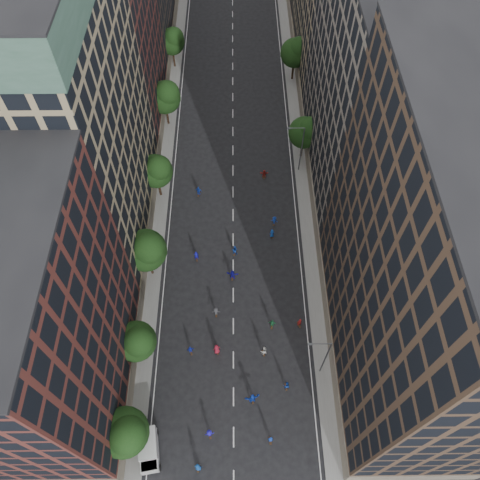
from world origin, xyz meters
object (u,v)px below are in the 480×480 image
(streetlamp_far, at_px, (300,147))
(skater_2, at_px, (286,385))
(skater_1, at_px, (271,439))
(streetlamp_near, at_px, (324,356))
(skater_0, at_px, (198,467))
(cargo_van, at_px, (149,449))

(streetlamp_far, relative_size, skater_2, 5.71)
(skater_2, bearing_deg, skater_1, 60.17)
(streetlamp_near, height_order, skater_2, streetlamp_near)
(streetlamp_far, height_order, skater_0, streetlamp_far)
(streetlamp_near, bearing_deg, streetlamp_far, 90.00)
(skater_2, bearing_deg, streetlamp_far, -106.73)
(streetlamp_far, height_order, skater_1, streetlamp_far)
(streetlamp_far, relative_size, skater_0, 5.30)
(skater_1, relative_size, skater_2, 0.99)
(streetlamp_far, xyz_separation_m, cargo_van, (-19.69, -41.90, -3.90))
(skater_0, bearing_deg, streetlamp_near, -133.96)
(streetlamp_near, relative_size, skater_1, 5.80)
(streetlamp_far, xyz_separation_m, skater_1, (-6.22, -40.95, -4.39))
(cargo_van, bearing_deg, streetlamp_near, 15.08)
(cargo_van, bearing_deg, skater_1, -5.21)
(skater_0, bearing_deg, skater_2, -130.14)
(streetlamp_near, distance_m, streetlamp_far, 33.00)
(skater_0, height_order, skater_2, skater_0)
(streetlamp_near, relative_size, cargo_van, 1.90)
(skater_2, bearing_deg, streetlamp_near, -164.58)
(skater_2, bearing_deg, skater_0, 30.66)
(streetlamp_near, height_order, streetlamp_far, same)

